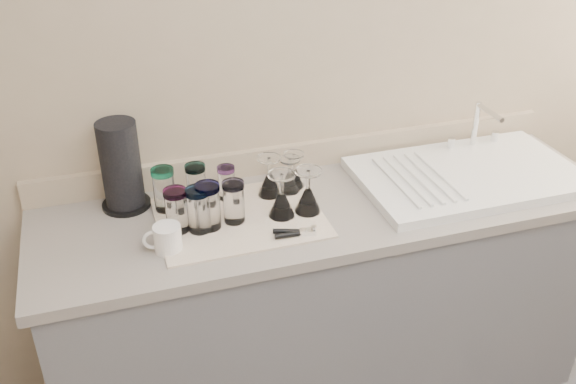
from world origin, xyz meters
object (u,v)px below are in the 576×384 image
object	(u,v)px
goblet_extra	(294,175)
paper_towel_roll	(121,167)
tumbler_lavender	(234,202)
goblet_front_left	(282,201)
tumbler_cyan	(196,183)
goblet_front_right	(308,197)
white_mug	(167,239)
goblet_back_left	(269,182)
goblet_back_right	(290,180)
tumbler_purple	(227,182)
tumbler_magenta	(177,210)
tumbler_blue	(208,206)
can_opener	(295,233)
tumbler_teal	(164,189)
tumbler_extra	(199,209)
sink_unit	(468,174)

from	to	relation	value
goblet_extra	paper_towel_roll	distance (m)	0.61
tumbler_lavender	goblet_front_left	world-z (taller)	goblet_front_left
tumbler_cyan	goblet_front_right	size ratio (longest dim) A/B	0.89
tumbler_cyan	goblet_front_right	distance (m)	0.39
goblet_front_right	white_mug	size ratio (longest dim) A/B	1.26
goblet_back_left	paper_towel_roll	xyz separation A→B (m)	(-0.49, 0.09, 0.10)
goblet_back_right	goblet_front_right	distance (m)	0.15
tumbler_purple	goblet_back_left	distance (m)	0.15
tumbler_magenta	goblet_back_right	size ratio (longest dim) A/B	1.16
tumbler_blue	tumbler_lavender	size ratio (longest dim) A/B	1.09
can_opener	white_mug	size ratio (longest dim) A/B	1.09
tumbler_magenta	tumbler_purple	bearing A→B (deg)	37.65
white_mug	tumbler_teal	bearing A→B (deg)	82.74
goblet_back_left	tumbler_cyan	bearing A→B (deg)	173.25
tumbler_purple	white_mug	world-z (taller)	tumbler_purple
tumbler_teal	tumbler_magenta	xyz separation A→B (m)	(0.02, -0.15, -0.00)
tumbler_magenta	goblet_back_left	xyz separation A→B (m)	(0.35, 0.13, -0.03)
tumbler_cyan	goblet_front_left	distance (m)	0.31
goblet_front_right	white_mug	bearing A→B (deg)	-171.11
tumbler_cyan	goblet_back_left	distance (m)	0.26
goblet_front_left	goblet_front_right	world-z (taller)	same
goblet_extra	tumbler_teal	bearing A→B (deg)	-178.07
tumbler_purple	goblet_front_right	bearing A→B (deg)	-35.02
goblet_front_right	paper_towel_roll	world-z (taller)	paper_towel_roll
goblet_front_left	paper_towel_roll	size ratio (longest dim) A/B	0.51
goblet_back_right	paper_towel_roll	bearing A→B (deg)	171.29
tumbler_extra	white_mug	world-z (taller)	tumbler_extra
tumbler_teal	tumbler_extra	size ratio (longest dim) A/B	1.00
can_opener	white_mug	bearing A→B (deg)	172.95
goblet_front_left	sink_unit	bearing A→B (deg)	3.33
sink_unit	tumbler_blue	bearing A→B (deg)	-177.62
sink_unit	goblet_extra	xyz separation A→B (m)	(-0.64, 0.13, 0.03)
tumbler_extra	goblet_back_left	distance (m)	0.32
tumbler_cyan	paper_towel_roll	bearing A→B (deg)	166.04
tumbler_magenta	can_opener	xyz separation A→B (m)	(0.35, -0.14, -0.07)
tumbler_cyan	tumbler_lavender	world-z (taller)	tumbler_lavender
tumbler_purple	paper_towel_roll	size ratio (longest dim) A/B	0.39
tumbler_magenta	tumbler_teal	bearing A→B (deg)	97.35
tumbler_teal	goblet_front_left	world-z (taller)	goblet_front_left
goblet_front_right	white_mug	xyz separation A→B (m)	(-0.49, -0.08, -0.02)
tumbler_teal	goblet_front_left	distance (m)	0.40
tumbler_purple	can_opener	distance (m)	0.34
tumbler_teal	tumbler_magenta	distance (m)	0.15
goblet_back_left	paper_towel_roll	size ratio (longest dim) A/B	0.47
tumbler_cyan	can_opener	bearing A→B (deg)	-49.55
tumbler_lavender	goblet_back_left	xyz separation A→B (m)	(0.16, 0.13, -0.02)
tumbler_lavender	can_opener	distance (m)	0.23
goblet_extra	white_mug	xyz separation A→B (m)	(-0.50, -0.26, -0.01)
sink_unit	paper_towel_roll	world-z (taller)	paper_towel_roll
tumbler_magenta	paper_towel_roll	distance (m)	0.27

